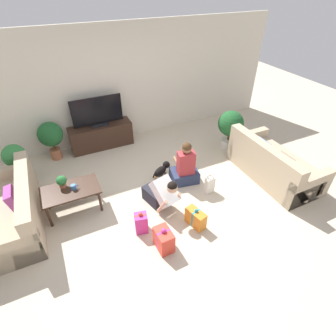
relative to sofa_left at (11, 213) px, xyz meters
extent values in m
plane|color=beige|center=(2.37, -0.55, -0.28)|extent=(16.00, 16.00, 0.00)
cube|color=beige|center=(2.37, 2.08, 1.02)|extent=(8.40, 0.06, 2.60)
cube|color=tan|center=(-0.06, 0.00, -0.08)|extent=(0.95, 1.85, 0.40)
cube|color=tan|center=(0.32, 0.00, 0.33)|extent=(0.20, 1.85, 0.42)
cube|color=tan|center=(-0.06, 0.84, 0.01)|extent=(0.95, 0.16, 0.58)
cube|color=tan|center=(-0.06, -0.84, 0.01)|extent=(0.95, 0.16, 0.58)
cube|color=#9E4293|center=(0.11, 0.00, 0.27)|extent=(0.18, 0.34, 0.32)
cube|color=tan|center=(4.80, -0.81, -0.08)|extent=(0.95, 1.85, 0.40)
cube|color=tan|center=(4.42, -0.81, 0.33)|extent=(0.20, 1.85, 0.42)
cube|color=tan|center=(4.80, -1.65, 0.01)|extent=(0.95, 0.16, 0.58)
cube|color=tan|center=(4.80, 0.04, 0.01)|extent=(0.95, 0.16, 0.58)
cube|color=red|center=(4.62, -1.10, 0.27)|extent=(0.18, 0.34, 0.32)
cube|color=#3366AD|center=(4.62, -0.51, 0.27)|extent=(0.18, 0.34, 0.32)
cube|color=#382319|center=(0.95, -0.07, 0.17)|extent=(0.95, 0.56, 0.03)
cylinder|color=#382319|center=(0.54, -0.29, -0.06)|extent=(0.04, 0.04, 0.44)
cylinder|color=#382319|center=(1.37, -0.29, -0.06)|extent=(0.04, 0.04, 0.44)
cylinder|color=#382319|center=(0.54, 0.15, -0.06)|extent=(0.04, 0.04, 0.44)
cylinder|color=#382319|center=(1.37, 0.15, -0.06)|extent=(0.04, 0.04, 0.44)
cube|color=#382319|center=(1.92, 1.80, 0.00)|extent=(1.42, 0.42, 0.56)
cube|color=black|center=(1.92, 1.80, 0.30)|extent=(0.39, 0.20, 0.05)
cube|color=black|center=(1.92, 1.80, 0.64)|extent=(1.12, 0.03, 0.62)
cylinder|color=#4C4C51|center=(0.14, 1.27, -0.15)|extent=(0.24, 0.24, 0.25)
cylinder|color=brown|center=(0.14, 1.27, 0.04)|extent=(0.04, 0.04, 0.13)
sphere|color=#337F3D|center=(0.14, 1.27, 0.29)|extent=(0.43, 0.43, 0.43)
cylinder|color=#A36042|center=(0.86, 1.75, -0.16)|extent=(0.23, 0.23, 0.23)
cylinder|color=brown|center=(0.86, 1.75, 0.03)|extent=(0.04, 0.04, 0.16)
sphere|color=#1E5628|center=(0.86, 1.75, 0.33)|extent=(0.52, 0.52, 0.52)
cylinder|color=beige|center=(4.60, 0.47, -0.17)|extent=(0.34, 0.34, 0.21)
cylinder|color=brown|center=(4.60, 0.47, 0.02)|extent=(0.06, 0.06, 0.17)
sphere|color=#1E5628|center=(4.60, 0.47, 0.35)|extent=(0.58, 0.58, 0.58)
cube|color=#23232D|center=(2.31, -0.48, -0.14)|extent=(0.39, 0.50, 0.28)
cube|color=white|center=(2.38, -0.76, 0.15)|extent=(0.43, 0.56, 0.46)
sphere|color=tan|center=(2.43, -0.94, 0.36)|extent=(0.18, 0.18, 0.18)
sphere|color=black|center=(2.43, -0.94, 0.39)|extent=(0.16, 0.16, 0.16)
cylinder|color=tan|center=(2.27, -0.89, -0.03)|extent=(0.12, 0.28, 0.41)
cylinder|color=tan|center=(2.55, -0.82, -0.03)|extent=(0.12, 0.28, 0.41)
cube|color=#283351|center=(3.08, -0.18, -0.16)|extent=(0.58, 0.49, 0.24)
cube|color=#AD3338|center=(3.07, -0.24, 0.19)|extent=(0.35, 0.25, 0.47)
sphere|color=#8E6647|center=(3.07, -0.23, 0.51)|extent=(0.19, 0.19, 0.19)
sphere|color=#472D19|center=(3.07, -0.24, 0.55)|extent=(0.18, 0.18, 0.18)
cylinder|color=#8E6647|center=(3.23, -0.06, 0.12)|extent=(0.10, 0.27, 0.06)
cylinder|color=#8E6647|center=(2.97, -0.02, 0.12)|extent=(0.10, 0.27, 0.06)
ellipsoid|color=black|center=(2.65, 0.04, -0.07)|extent=(0.37, 0.30, 0.17)
sphere|color=black|center=(2.83, 0.14, -0.03)|extent=(0.15, 0.15, 0.15)
sphere|color=olive|center=(2.88, 0.17, -0.04)|extent=(0.07, 0.07, 0.07)
cylinder|color=black|center=(2.48, -0.05, -0.04)|extent=(0.10, 0.07, 0.11)
cylinder|color=olive|center=(2.77, 0.05, -0.22)|extent=(0.04, 0.04, 0.12)
cylinder|color=olive|center=(2.72, 0.13, -0.22)|extent=(0.04, 0.04, 0.12)
cylinder|color=olive|center=(2.58, -0.05, -0.22)|extent=(0.04, 0.04, 0.12)
cylinder|color=olive|center=(2.53, 0.03, -0.22)|extent=(0.04, 0.04, 0.12)
cube|color=orange|center=(2.69, -1.28, -0.13)|extent=(0.25, 0.38, 0.30)
cube|color=teal|center=(2.69, -1.28, -0.13)|extent=(0.17, 0.07, 0.31)
sphere|color=teal|center=(2.69, -1.28, 0.05)|extent=(0.06, 0.06, 0.06)
cube|color=red|center=(2.04, -1.46, -0.11)|extent=(0.23, 0.33, 0.35)
cube|color=#CC3389|center=(2.04, -1.46, -0.11)|extent=(0.22, 0.04, 0.35)
sphere|color=#CC3389|center=(2.04, -1.46, 0.09)|extent=(0.08, 0.08, 0.08)
cube|color=#CC3389|center=(1.85, -1.01, -0.11)|extent=(0.24, 0.22, 0.35)
cube|color=red|center=(1.85, -1.01, -0.11)|extent=(0.20, 0.07, 0.35)
sphere|color=red|center=(1.85, -1.01, 0.09)|extent=(0.06, 0.06, 0.06)
cube|color=white|center=(3.34, -0.69, -0.11)|extent=(0.19, 0.12, 0.33)
torus|color=#4C3823|center=(3.34, -0.69, 0.07)|extent=(0.13, 0.13, 0.01)
cylinder|color=#386BAD|center=(1.02, -0.08, 0.23)|extent=(0.08, 0.08, 0.09)
torus|color=#386BAD|center=(1.07, -0.08, 0.24)|extent=(0.06, 0.01, 0.06)
cylinder|color=#A36042|center=(0.86, 0.05, 0.22)|extent=(0.11, 0.11, 0.07)
sphere|color=#286B33|center=(0.86, 0.05, 0.32)|extent=(0.17, 0.17, 0.17)
camera|label=1|loc=(1.03, -3.73, 3.11)|focal=28.00mm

